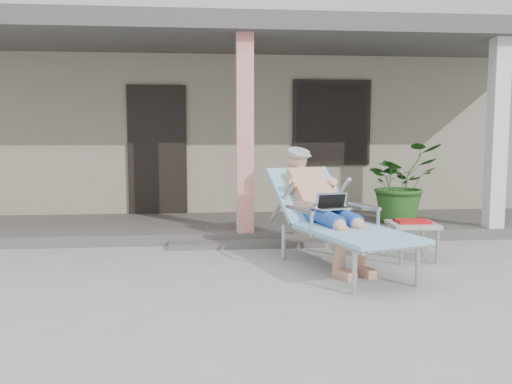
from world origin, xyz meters
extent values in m
plane|color=#9E9E99|center=(0.00, 0.00, 0.00)|extent=(60.00, 60.00, 0.00)
cube|color=gray|center=(0.00, 6.50, 1.50)|extent=(10.00, 5.00, 3.00)
cube|color=#474442|center=(0.00, 6.50, 3.15)|extent=(10.40, 5.40, 0.30)
cube|color=black|center=(-1.30, 3.97, 1.20)|extent=(0.95, 0.06, 2.10)
cube|color=black|center=(1.60, 3.97, 1.65)|extent=(1.20, 0.06, 1.30)
cube|color=black|center=(1.60, 3.96, 1.65)|extent=(1.32, 0.05, 1.42)
cube|color=#605B56|center=(0.00, 3.00, 0.07)|extent=(10.00, 2.00, 0.15)
cube|color=red|center=(0.00, 2.15, 1.45)|extent=(0.22, 0.22, 2.61)
cube|color=silver|center=(3.50, 2.15, 1.45)|extent=(0.22, 0.22, 2.61)
cube|color=#474442|center=(0.00, 3.00, 2.88)|extent=(10.00, 2.30, 0.24)
cube|color=#605B56|center=(0.00, 1.85, 0.04)|extent=(2.00, 0.30, 0.07)
cylinder|color=#B7B7BC|center=(0.80, -0.35, 0.21)|extent=(0.05, 0.05, 0.42)
cylinder|color=#B7B7BC|center=(1.48, -0.14, 0.21)|extent=(0.05, 0.05, 0.42)
cylinder|color=#B7B7BC|center=(0.36, 1.08, 0.21)|extent=(0.05, 0.05, 0.42)
cylinder|color=#B7B7BC|center=(1.04, 1.28, 0.21)|extent=(0.05, 0.05, 0.42)
cube|color=#B7B7BC|center=(0.98, 0.27, 0.43)|extent=(1.07, 1.51, 0.03)
cube|color=#98C1EB|center=(0.98, 0.27, 0.46)|extent=(1.19, 1.59, 0.04)
cube|color=#B7B7BC|center=(0.69, 1.22, 0.70)|extent=(0.86, 0.83, 0.55)
cube|color=#98C1EB|center=(0.69, 1.22, 0.73)|extent=(0.99, 0.94, 0.63)
cylinder|color=#9C9C9F|center=(0.59, 1.53, 1.23)|extent=(0.34, 0.34, 0.15)
cube|color=silver|center=(0.84, 0.73, 0.65)|extent=(0.43, 0.36, 0.26)
cube|color=#A4A39F|center=(1.84, 0.93, 0.42)|extent=(0.56, 0.56, 0.04)
cylinder|color=#B7B7BC|center=(1.63, 0.72, 0.20)|extent=(0.04, 0.04, 0.40)
cylinder|color=#B7B7BC|center=(2.05, 0.72, 0.20)|extent=(0.04, 0.04, 0.40)
cylinder|color=#B7B7BC|center=(1.63, 1.14, 0.20)|extent=(0.04, 0.04, 0.40)
cylinder|color=#B7B7BC|center=(2.05, 1.14, 0.20)|extent=(0.04, 0.04, 0.40)
cube|color=red|center=(1.84, 0.93, 0.46)|extent=(0.39, 0.30, 0.03)
cube|color=black|center=(1.84, 1.06, 0.45)|extent=(0.37, 0.05, 0.04)
imported|color=#26591E|center=(2.35, 2.69, 0.74)|extent=(1.28, 1.18, 1.19)
camera|label=1|loc=(-0.55, -5.02, 1.45)|focal=38.00mm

